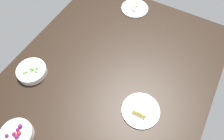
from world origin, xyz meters
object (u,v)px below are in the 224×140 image
(bowl_peas, at_px, (32,71))
(plate_cheese, at_px, (141,110))
(plate_eggs, at_px, (135,8))
(bowl_berries, at_px, (17,135))

(bowl_peas, distance_m, plate_cheese, 0.66)
(plate_cheese, relative_size, plate_eggs, 1.04)
(bowl_berries, height_order, plate_cheese, bowl_berries)
(plate_eggs, bearing_deg, bowl_berries, 174.39)
(bowl_peas, bearing_deg, plate_eggs, -20.20)
(bowl_berries, xyz_separation_m, plate_eggs, (1.10, -0.11, -0.01))
(bowl_peas, relative_size, plate_eggs, 0.89)
(bowl_berries, relative_size, plate_eggs, 0.82)
(bowl_peas, relative_size, plate_cheese, 0.85)
(plate_cheese, bearing_deg, bowl_berries, 131.03)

